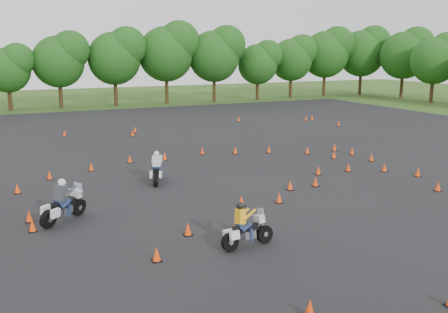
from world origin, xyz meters
name	(u,v)px	position (x,y,z in m)	size (l,w,h in m)	color
ground	(262,200)	(0.00, 0.00, 0.00)	(140.00, 140.00, 0.00)	#2D5119
asphalt_pad	(209,171)	(0.00, 6.00, 0.01)	(62.00, 62.00, 0.00)	black
treeline	(138,68)	(4.07, 34.89, 4.57)	(87.12, 32.18, 10.40)	#1B4A15
traffic_cones	(210,169)	(-0.09, 5.58, 0.23)	(36.47, 33.42, 0.45)	#FF410A
rider_grey	(62,199)	(-8.31, 0.79, 0.90)	(2.31, 0.71, 1.78)	#373A3E
rider_yellow	(249,225)	(-3.00, -4.48, 0.78)	(2.01, 0.62, 1.55)	#F3A315
rider_white	(157,166)	(-3.29, 4.86, 0.82)	(2.12, 0.65, 1.63)	beige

